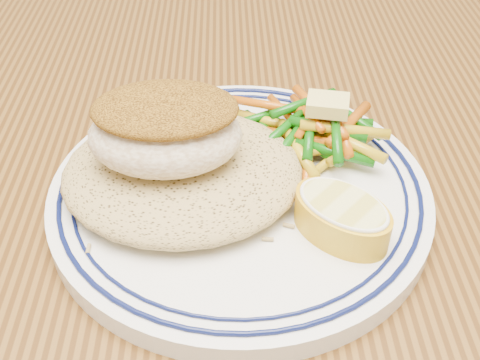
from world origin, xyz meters
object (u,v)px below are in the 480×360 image
object	(u,v)px
vegetable_pile	(314,130)
lemon_wedge	(342,216)
plate	(240,192)
fish_fillet	(165,129)
rice_pilaf	(182,168)
dining_table	(248,253)

from	to	relation	value
vegetable_pile	lemon_wedge	bearing A→B (deg)	-85.80
plate	fish_fillet	world-z (taller)	fish_fillet
rice_pilaf	lemon_wedge	distance (m)	0.10
dining_table	fish_fillet	xyz separation A→B (m)	(-0.05, -0.04, 0.16)
dining_table	plate	size ratio (longest dim) A/B	6.10
dining_table	plate	world-z (taller)	plate
rice_pilaf	lemon_wedge	xyz separation A→B (m)	(0.09, -0.04, -0.00)
fish_fillet	lemon_wedge	size ratio (longest dim) A/B	1.17
vegetable_pile	fish_fillet	bearing A→B (deg)	-156.57
plate	vegetable_pile	xyz separation A→B (m)	(0.05, 0.04, 0.02)
vegetable_pile	plate	bearing A→B (deg)	-141.43
dining_table	lemon_wedge	distance (m)	0.16
rice_pilaf	fish_fillet	xyz separation A→B (m)	(-0.01, -0.00, 0.03)
plate	rice_pilaf	size ratio (longest dim) A/B	1.61
vegetable_pile	lemon_wedge	xyz separation A→B (m)	(0.01, -0.08, -0.00)
fish_fillet	lemon_wedge	world-z (taller)	fish_fillet
fish_fillet	vegetable_pile	world-z (taller)	fish_fillet
lemon_wedge	rice_pilaf	bearing A→B (deg)	154.69
dining_table	rice_pilaf	xyz separation A→B (m)	(-0.04, -0.04, 0.13)
plate	vegetable_pile	size ratio (longest dim) A/B	2.30
plate	dining_table	bearing A→B (deg)	80.25
plate	lemon_wedge	size ratio (longest dim) A/B	3.06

